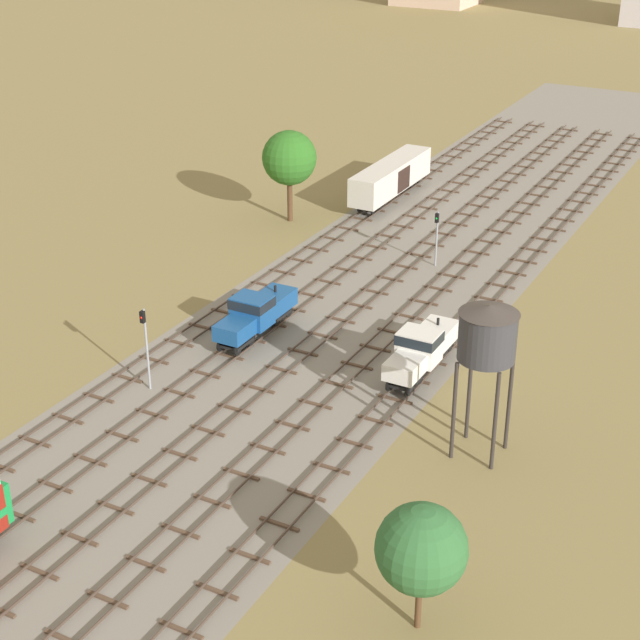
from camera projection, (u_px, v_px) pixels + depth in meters
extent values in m
plane|color=olive|center=(344.00, 318.00, 76.49)|extent=(480.00, 480.00, 0.00)
cube|color=gray|center=(344.00, 318.00, 76.49)|extent=(21.21, 176.00, 0.01)
cube|color=#47382D|center=(247.00, 288.00, 81.17)|extent=(0.07, 126.00, 0.15)
cube|color=#47382D|center=(263.00, 291.00, 80.56)|extent=(0.07, 126.00, 0.15)
cube|color=brown|center=(35.00, 442.00, 60.67)|extent=(2.40, 0.22, 0.14)
cube|color=brown|center=(68.00, 419.00, 63.05)|extent=(2.40, 0.22, 0.14)
cube|color=brown|center=(99.00, 398.00, 65.44)|extent=(2.40, 0.22, 0.14)
cube|color=brown|center=(128.00, 378.00, 67.82)|extent=(2.40, 0.22, 0.14)
cube|color=brown|center=(154.00, 360.00, 70.20)|extent=(2.40, 0.22, 0.14)
cube|color=brown|center=(179.00, 343.00, 72.58)|extent=(2.40, 0.22, 0.14)
cube|color=brown|center=(203.00, 327.00, 74.97)|extent=(2.40, 0.22, 0.14)
cube|color=brown|center=(225.00, 312.00, 77.35)|extent=(2.40, 0.22, 0.14)
cube|color=brown|center=(245.00, 298.00, 79.73)|extent=(2.40, 0.22, 0.14)
cube|color=brown|center=(265.00, 285.00, 82.12)|extent=(2.40, 0.22, 0.14)
cube|color=brown|center=(283.00, 272.00, 84.50)|extent=(2.40, 0.22, 0.14)
cube|color=brown|center=(300.00, 260.00, 86.88)|extent=(2.40, 0.22, 0.14)
cube|color=brown|center=(317.00, 249.00, 89.26)|extent=(2.40, 0.22, 0.14)
cube|color=brown|center=(332.00, 239.00, 91.65)|extent=(2.40, 0.22, 0.14)
cube|color=brown|center=(347.00, 228.00, 94.03)|extent=(2.40, 0.22, 0.14)
cube|color=brown|center=(361.00, 219.00, 96.41)|extent=(2.40, 0.22, 0.14)
cube|color=brown|center=(374.00, 210.00, 98.79)|extent=(2.40, 0.22, 0.14)
cube|color=brown|center=(387.00, 201.00, 101.18)|extent=(2.40, 0.22, 0.14)
cube|color=brown|center=(399.00, 193.00, 103.56)|extent=(2.40, 0.22, 0.14)
cube|color=brown|center=(411.00, 185.00, 105.94)|extent=(2.40, 0.22, 0.14)
cube|color=brown|center=(422.00, 177.00, 108.32)|extent=(2.40, 0.22, 0.14)
cube|color=brown|center=(432.00, 170.00, 110.71)|extent=(2.40, 0.22, 0.14)
cube|color=brown|center=(442.00, 163.00, 113.09)|extent=(2.40, 0.22, 0.14)
cube|color=brown|center=(452.00, 156.00, 115.47)|extent=(2.40, 0.22, 0.14)
cube|color=brown|center=(461.00, 150.00, 117.85)|extent=(2.40, 0.22, 0.14)
cube|color=brown|center=(470.00, 144.00, 120.24)|extent=(2.40, 0.22, 0.14)
cube|color=brown|center=(479.00, 138.00, 122.62)|extent=(2.40, 0.22, 0.14)
cube|color=brown|center=(487.00, 132.00, 125.00)|extent=(2.40, 0.22, 0.14)
cube|color=brown|center=(495.00, 127.00, 127.39)|extent=(2.40, 0.22, 0.14)
cube|color=brown|center=(503.00, 122.00, 129.77)|extent=(2.40, 0.22, 0.14)
cube|color=#47382D|center=(293.00, 298.00, 79.33)|extent=(0.07, 126.00, 0.15)
cube|color=#47382D|center=(309.00, 302.00, 78.72)|extent=(0.07, 126.00, 0.15)
cube|color=brown|center=(18.00, 515.00, 54.07)|extent=(2.40, 0.22, 0.14)
cube|color=brown|center=(56.00, 486.00, 56.46)|extent=(2.40, 0.22, 0.14)
cube|color=brown|center=(90.00, 460.00, 58.84)|extent=(2.40, 0.22, 0.14)
cube|color=brown|center=(123.00, 436.00, 61.22)|extent=(2.40, 0.22, 0.14)
cube|color=brown|center=(152.00, 414.00, 63.60)|extent=(2.40, 0.22, 0.14)
cube|color=brown|center=(180.00, 393.00, 65.99)|extent=(2.40, 0.22, 0.14)
cube|color=brown|center=(205.00, 374.00, 68.37)|extent=(2.40, 0.22, 0.14)
cube|color=brown|center=(229.00, 356.00, 70.75)|extent=(2.40, 0.22, 0.14)
cube|color=brown|center=(251.00, 339.00, 73.13)|extent=(2.40, 0.22, 0.14)
cube|color=brown|center=(272.00, 323.00, 75.52)|extent=(2.40, 0.22, 0.14)
cube|color=brown|center=(292.00, 309.00, 77.90)|extent=(2.40, 0.22, 0.14)
cube|color=brown|center=(310.00, 295.00, 80.28)|extent=(2.40, 0.22, 0.14)
cube|color=brown|center=(328.00, 282.00, 82.66)|extent=(2.40, 0.22, 0.14)
cube|color=brown|center=(344.00, 269.00, 85.05)|extent=(2.40, 0.22, 0.14)
cube|color=brown|center=(360.00, 258.00, 87.43)|extent=(2.40, 0.22, 0.14)
cube|color=brown|center=(374.00, 247.00, 89.81)|extent=(2.40, 0.22, 0.14)
cube|color=brown|center=(388.00, 236.00, 92.19)|extent=(2.40, 0.22, 0.14)
cube|color=brown|center=(402.00, 226.00, 94.58)|extent=(2.40, 0.22, 0.14)
cube|color=brown|center=(414.00, 217.00, 96.96)|extent=(2.40, 0.22, 0.14)
cube|color=brown|center=(426.00, 208.00, 99.34)|extent=(2.40, 0.22, 0.14)
cube|color=brown|center=(438.00, 199.00, 101.73)|extent=(2.40, 0.22, 0.14)
cube|color=brown|center=(449.00, 191.00, 104.11)|extent=(2.40, 0.22, 0.14)
cube|color=brown|center=(459.00, 183.00, 106.49)|extent=(2.40, 0.22, 0.14)
cube|color=brown|center=(469.00, 176.00, 108.87)|extent=(2.40, 0.22, 0.14)
cube|color=brown|center=(478.00, 168.00, 111.26)|extent=(2.40, 0.22, 0.14)
cube|color=brown|center=(488.00, 162.00, 113.64)|extent=(2.40, 0.22, 0.14)
cube|color=brown|center=(496.00, 155.00, 116.02)|extent=(2.40, 0.22, 0.14)
cube|color=brown|center=(505.00, 149.00, 118.40)|extent=(2.40, 0.22, 0.14)
cube|color=brown|center=(513.00, 143.00, 120.79)|extent=(2.40, 0.22, 0.14)
cube|color=brown|center=(521.00, 137.00, 123.17)|extent=(2.40, 0.22, 0.14)
cube|color=brown|center=(528.00, 131.00, 125.55)|extent=(2.40, 0.22, 0.14)
cube|color=brown|center=(535.00, 126.00, 127.93)|extent=(2.40, 0.22, 0.14)
cube|color=#47382D|center=(342.00, 309.00, 77.50)|extent=(0.07, 126.00, 0.15)
cube|color=#47382D|center=(358.00, 313.00, 76.89)|extent=(0.07, 126.00, 0.15)
cube|color=brown|center=(40.00, 572.00, 49.86)|extent=(2.40, 0.22, 0.14)
cube|color=brown|center=(80.00, 539.00, 52.24)|extent=(2.40, 0.22, 0.14)
cube|color=brown|center=(116.00, 508.00, 54.62)|extent=(2.40, 0.22, 0.14)
cube|color=brown|center=(149.00, 480.00, 57.00)|extent=(2.40, 0.22, 0.14)
cube|color=brown|center=(180.00, 455.00, 59.39)|extent=(2.40, 0.22, 0.14)
cube|color=brown|center=(208.00, 431.00, 61.77)|extent=(2.40, 0.22, 0.14)
cube|color=brown|center=(235.00, 409.00, 64.15)|extent=(2.40, 0.22, 0.14)
cube|color=brown|center=(259.00, 389.00, 66.53)|extent=(2.40, 0.22, 0.14)
cube|color=brown|center=(282.00, 370.00, 68.92)|extent=(2.40, 0.22, 0.14)
cube|color=brown|center=(303.00, 352.00, 71.30)|extent=(2.40, 0.22, 0.14)
cube|color=brown|center=(322.00, 335.00, 73.68)|extent=(2.40, 0.22, 0.14)
cube|color=brown|center=(341.00, 320.00, 76.07)|extent=(2.40, 0.22, 0.14)
cube|color=brown|center=(358.00, 305.00, 78.45)|extent=(2.40, 0.22, 0.14)
cube|color=brown|center=(375.00, 292.00, 80.83)|extent=(2.40, 0.22, 0.14)
cube|color=brown|center=(390.00, 279.00, 83.21)|extent=(2.40, 0.22, 0.14)
cube|color=brown|center=(405.00, 267.00, 85.60)|extent=(2.40, 0.22, 0.14)
cube|color=brown|center=(419.00, 255.00, 87.98)|extent=(2.40, 0.22, 0.14)
cube|color=brown|center=(432.00, 244.00, 90.36)|extent=(2.40, 0.22, 0.14)
cube|color=brown|center=(444.00, 234.00, 92.74)|extent=(2.40, 0.22, 0.14)
cube|color=brown|center=(456.00, 224.00, 95.13)|extent=(2.40, 0.22, 0.14)
cube|color=brown|center=(467.00, 215.00, 97.51)|extent=(2.40, 0.22, 0.14)
cube|color=brown|center=(478.00, 206.00, 99.89)|extent=(2.40, 0.22, 0.14)
cube|color=brown|center=(488.00, 197.00, 102.27)|extent=(2.40, 0.22, 0.14)
cube|color=brown|center=(497.00, 189.00, 104.66)|extent=(2.40, 0.22, 0.14)
cube|color=brown|center=(507.00, 181.00, 107.04)|extent=(2.40, 0.22, 0.14)
cube|color=brown|center=(516.00, 174.00, 109.42)|extent=(2.40, 0.22, 0.14)
cube|color=brown|center=(524.00, 167.00, 111.81)|extent=(2.40, 0.22, 0.14)
cube|color=brown|center=(532.00, 160.00, 114.19)|extent=(2.40, 0.22, 0.14)
cube|color=brown|center=(540.00, 153.00, 116.57)|extent=(2.40, 0.22, 0.14)
cube|color=brown|center=(548.00, 147.00, 118.95)|extent=(2.40, 0.22, 0.14)
cube|color=brown|center=(555.00, 141.00, 121.34)|extent=(2.40, 0.22, 0.14)
cube|color=brown|center=(562.00, 135.00, 123.72)|extent=(2.40, 0.22, 0.14)
cube|color=brown|center=(568.00, 130.00, 126.10)|extent=(2.40, 0.22, 0.14)
cube|color=#47382D|center=(392.00, 320.00, 75.67)|extent=(0.07, 126.00, 0.15)
cube|color=#47382D|center=(409.00, 324.00, 75.05)|extent=(0.07, 126.00, 0.15)
cube|color=brown|center=(66.00, 639.00, 45.64)|extent=(2.40, 0.22, 0.14)
cube|color=brown|center=(108.00, 600.00, 48.02)|extent=(2.40, 0.22, 0.14)
cube|color=brown|center=(146.00, 564.00, 50.41)|extent=(2.40, 0.22, 0.14)
cube|color=brown|center=(181.00, 531.00, 52.79)|extent=(2.40, 0.22, 0.14)
cube|color=brown|center=(212.00, 501.00, 55.17)|extent=(2.40, 0.22, 0.14)
cube|color=brown|center=(241.00, 474.00, 57.55)|extent=(2.40, 0.22, 0.14)
cube|color=brown|center=(268.00, 449.00, 59.94)|extent=(2.40, 0.22, 0.14)
cube|color=brown|center=(293.00, 426.00, 62.32)|extent=(2.40, 0.22, 0.14)
cube|color=brown|center=(316.00, 404.00, 64.70)|extent=(2.40, 0.22, 0.14)
cube|color=brown|center=(337.00, 384.00, 67.08)|extent=(2.40, 0.22, 0.14)
cube|color=brown|center=(357.00, 366.00, 69.47)|extent=(2.40, 0.22, 0.14)
cube|color=brown|center=(375.00, 348.00, 71.85)|extent=(2.40, 0.22, 0.14)
cube|color=brown|center=(392.00, 332.00, 74.23)|extent=(2.40, 0.22, 0.14)
cube|color=brown|center=(409.00, 317.00, 76.61)|extent=(2.40, 0.22, 0.14)
cube|color=brown|center=(424.00, 302.00, 79.00)|extent=(2.40, 0.22, 0.14)
cube|color=brown|center=(438.00, 289.00, 81.38)|extent=(2.40, 0.22, 0.14)
cube|color=brown|center=(452.00, 276.00, 83.76)|extent=(2.40, 0.22, 0.14)
cube|color=brown|center=(465.00, 264.00, 86.15)|extent=(2.40, 0.22, 0.14)
cube|color=brown|center=(477.00, 253.00, 88.53)|extent=(2.40, 0.22, 0.14)
cube|color=brown|center=(488.00, 242.00, 90.91)|extent=(2.40, 0.22, 0.14)
cube|color=brown|center=(499.00, 231.00, 93.29)|extent=(2.40, 0.22, 0.14)
cube|color=brown|center=(509.00, 222.00, 95.68)|extent=(2.40, 0.22, 0.14)
cube|color=brown|center=(519.00, 212.00, 98.06)|extent=(2.40, 0.22, 0.14)
cube|color=brown|center=(528.00, 204.00, 100.44)|extent=(2.40, 0.22, 0.14)
cube|color=brown|center=(537.00, 195.00, 102.82)|extent=(2.40, 0.22, 0.14)
cube|color=brown|center=(546.00, 187.00, 105.21)|extent=(2.40, 0.22, 0.14)
cube|color=brown|center=(554.00, 180.00, 107.59)|extent=(2.40, 0.22, 0.14)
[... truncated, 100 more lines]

